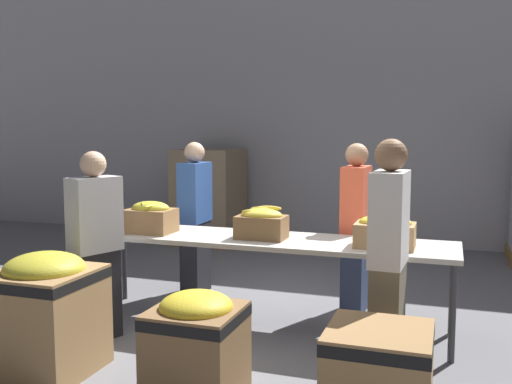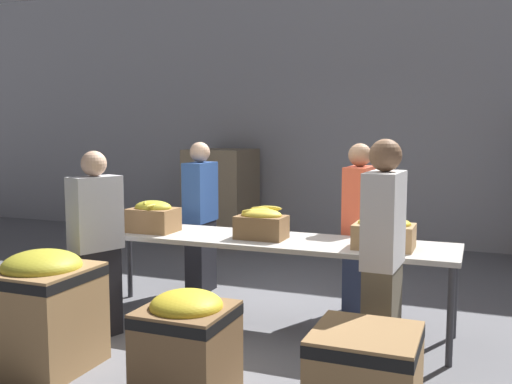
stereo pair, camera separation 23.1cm
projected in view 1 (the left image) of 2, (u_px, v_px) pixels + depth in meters
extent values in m
plane|color=slate|center=(262.00, 325.00, 4.92)|extent=(30.00, 30.00, 0.00)
cube|color=#A8A8AD|center=(345.00, 108.00, 8.40)|extent=(16.00, 0.08, 4.00)
cube|color=beige|center=(262.00, 240.00, 4.84)|extent=(3.21, 0.73, 0.04)
cylinder|color=#38383D|center=(87.00, 278.00, 5.09)|extent=(0.05, 0.05, 0.73)
cylinder|color=#38383D|center=(452.00, 314.00, 4.10)|extent=(0.05, 0.05, 0.73)
cylinder|color=#38383D|center=(124.00, 263.00, 5.66)|extent=(0.05, 0.05, 0.73)
cylinder|color=#38383D|center=(452.00, 291.00, 4.67)|extent=(0.05, 0.05, 0.73)
cube|color=olive|center=(151.00, 221.00, 5.07)|extent=(0.41, 0.31, 0.21)
ellipsoid|color=gold|center=(151.00, 208.00, 5.05)|extent=(0.35, 0.25, 0.12)
ellipsoid|color=gold|center=(153.00, 206.00, 4.97)|extent=(0.09, 0.22, 0.05)
ellipsoid|color=gold|center=(143.00, 204.00, 5.03)|extent=(0.11, 0.15, 0.04)
cube|color=olive|center=(261.00, 227.00, 4.78)|extent=(0.41, 0.27, 0.19)
ellipsoid|color=yellow|center=(261.00, 215.00, 4.77)|extent=(0.35, 0.24, 0.11)
ellipsoid|color=yellow|center=(260.00, 209.00, 4.80)|extent=(0.17, 0.06, 0.05)
ellipsoid|color=yellow|center=(254.00, 212.00, 4.74)|extent=(0.22, 0.08, 0.04)
ellipsoid|color=yellow|center=(269.00, 208.00, 4.83)|extent=(0.22, 0.06, 0.05)
ellipsoid|color=yellow|center=(263.00, 212.00, 4.71)|extent=(0.17, 0.08, 0.04)
cube|color=tan|center=(385.00, 235.00, 4.43)|extent=(0.45, 0.32, 0.19)
ellipsoid|color=yellow|center=(385.00, 222.00, 4.42)|extent=(0.40, 0.28, 0.11)
ellipsoid|color=yellow|center=(400.00, 221.00, 4.33)|extent=(0.05, 0.18, 0.05)
ellipsoid|color=yellow|center=(386.00, 220.00, 4.32)|extent=(0.17, 0.19, 0.05)
cube|color=#2D3856|center=(355.00, 272.00, 5.26)|extent=(0.21, 0.36, 0.74)
cube|color=#EA5B3D|center=(356.00, 200.00, 5.19)|extent=(0.23, 0.43, 0.61)
sphere|color=tan|center=(357.00, 155.00, 5.14)|extent=(0.21, 0.21, 0.21)
cube|color=black|center=(97.00, 295.00, 4.57)|extent=(0.30, 0.39, 0.72)
cube|color=#B2B2B7|center=(95.00, 214.00, 4.49)|extent=(0.34, 0.45, 0.59)
sphere|color=#DBAD89|center=(93.00, 164.00, 4.45)|extent=(0.20, 0.20, 0.20)
cube|color=black|center=(196.00, 257.00, 5.90)|extent=(0.19, 0.35, 0.74)
cube|color=#2D5199|center=(195.00, 192.00, 5.82)|extent=(0.21, 0.42, 0.61)
sphere|color=#DBAD89|center=(194.00, 152.00, 5.78)|extent=(0.21, 0.21, 0.21)
cube|color=#6B604C|center=(387.00, 319.00, 3.92)|extent=(0.22, 0.38, 0.77)
cube|color=silver|center=(389.00, 218.00, 3.84)|extent=(0.24, 0.45, 0.64)
sphere|color=#896042|center=(391.00, 155.00, 3.79)|extent=(0.22, 0.22, 0.22)
cube|color=#A37A4C|center=(46.00, 322.00, 3.94)|extent=(0.64, 0.64, 0.72)
cube|color=black|center=(45.00, 278.00, 3.90)|extent=(0.65, 0.65, 0.07)
ellipsoid|color=gold|center=(44.00, 269.00, 3.89)|extent=(0.55, 0.55, 0.22)
cube|color=olive|center=(197.00, 353.00, 3.58)|extent=(0.54, 0.54, 0.57)
cube|color=black|center=(196.00, 317.00, 3.55)|extent=(0.55, 0.55, 0.07)
ellipsoid|color=yellow|center=(196.00, 307.00, 3.55)|extent=(0.46, 0.46, 0.19)
cube|color=#A37A4C|center=(378.00, 378.00, 3.22)|extent=(0.58, 0.58, 0.57)
cube|color=black|center=(379.00, 339.00, 3.19)|extent=(0.58, 0.58, 0.07)
cube|color=olive|center=(209.00, 237.00, 8.59)|extent=(0.97, 0.97, 0.13)
cube|color=#897556|center=(209.00, 192.00, 8.51)|extent=(0.90, 0.90, 1.26)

